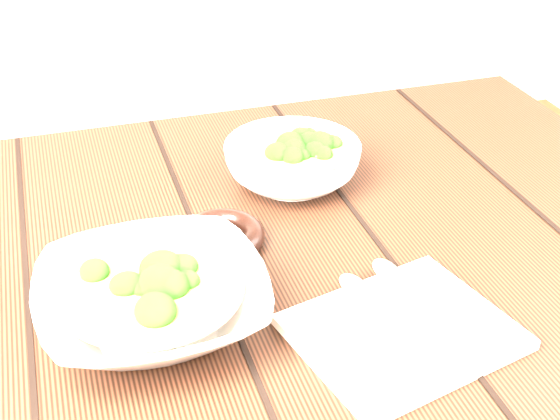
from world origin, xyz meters
The scene contains 7 objects.
table centered at (0.00, 0.00, 0.63)m, with size 1.20×0.80×0.75m.
soup_bowl_front centered at (-0.10, -0.09, 0.78)m, with size 0.23×0.23×0.07m.
soup_bowl_back centered at (0.13, 0.15, 0.78)m, with size 0.23×0.23×0.06m.
trivet centered at (0.00, 0.03, 0.76)m, with size 0.10×0.10×0.02m, color black.
napkin centered at (0.14, -0.18, 0.76)m, with size 0.21×0.17×0.01m, color beige.
spoon_left centered at (0.12, -0.14, 0.76)m, with size 0.03×0.17×0.01m.
spoon_right centered at (0.16, -0.13, 0.76)m, with size 0.03×0.17×0.01m.
Camera 1 is at (-0.16, -0.72, 1.26)m, focal length 50.00 mm.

